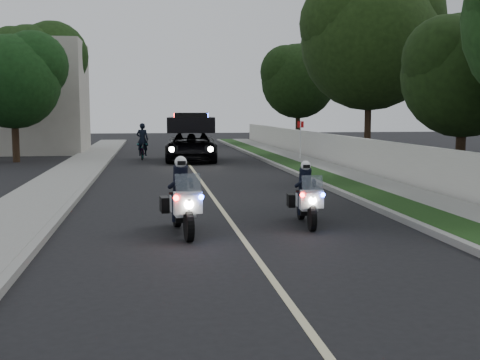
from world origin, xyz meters
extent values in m
plane|color=black|center=(0.00, 0.00, 0.00)|extent=(120.00, 120.00, 0.00)
cube|color=gray|center=(4.10, 10.00, 0.07)|extent=(0.20, 60.00, 0.15)
cube|color=#193814|center=(4.80, 10.00, 0.08)|extent=(1.20, 60.00, 0.16)
cube|color=gray|center=(6.10, 10.00, 0.08)|extent=(1.40, 60.00, 0.16)
cube|color=beige|center=(7.10, 10.00, 0.75)|extent=(0.22, 60.00, 1.50)
cube|color=gray|center=(-4.10, 10.00, 0.07)|extent=(0.20, 60.00, 0.15)
cube|color=gray|center=(-5.20, 10.00, 0.08)|extent=(2.00, 60.00, 0.16)
cube|color=#A8A396|center=(-10.00, 26.00, 3.50)|extent=(8.00, 6.00, 7.00)
cube|color=#BFB78C|center=(0.00, 10.00, 0.00)|extent=(0.12, 50.00, 0.01)
imported|color=black|center=(0.26, 18.27, 0.00)|extent=(3.02, 5.84, 2.76)
imported|color=black|center=(-2.33, 19.79, 0.00)|extent=(0.64, 1.71, 0.89)
imported|color=black|center=(-2.33, 19.79, 0.00)|extent=(0.69, 0.50, 1.80)
camera|label=1|loc=(-1.86, -13.60, 2.65)|focal=44.78mm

